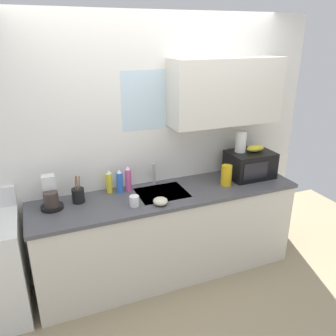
% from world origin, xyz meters
% --- Properties ---
extents(kitchen_wall_assembly, '(3.32, 0.42, 2.50)m').
position_xyz_m(kitchen_wall_assembly, '(0.14, 0.31, 1.37)').
color(kitchen_wall_assembly, white).
rests_on(kitchen_wall_assembly, ground).
extents(counter_unit, '(2.55, 0.63, 0.90)m').
position_xyz_m(counter_unit, '(-0.00, 0.00, 0.46)').
color(counter_unit, silver).
rests_on(counter_unit, ground).
extents(sink_faucet, '(0.03, 0.03, 0.21)m').
position_xyz_m(sink_faucet, '(-0.05, 0.24, 1.01)').
color(sink_faucet, '#B2B5BA').
rests_on(sink_faucet, counter_unit).
extents(microwave, '(0.46, 0.35, 0.27)m').
position_xyz_m(microwave, '(0.94, 0.05, 1.04)').
color(microwave, black).
rests_on(microwave, counter_unit).
extents(banana_bunch, '(0.20, 0.11, 0.07)m').
position_xyz_m(banana_bunch, '(0.99, 0.05, 1.20)').
color(banana_bunch, gold).
rests_on(banana_bunch, microwave).
extents(paper_towel_roll, '(0.11, 0.11, 0.22)m').
position_xyz_m(paper_towel_roll, '(0.84, 0.10, 1.28)').
color(paper_towel_roll, white).
rests_on(paper_towel_roll, microwave).
extents(coffee_maker, '(0.19, 0.21, 0.28)m').
position_xyz_m(coffee_maker, '(-1.04, 0.11, 1.00)').
color(coffee_maker, black).
rests_on(coffee_maker, counter_unit).
extents(dish_soap_bottle_pink, '(0.06, 0.06, 0.25)m').
position_xyz_m(dish_soap_bottle_pink, '(-0.33, 0.18, 1.02)').
color(dish_soap_bottle_pink, '#E55999').
rests_on(dish_soap_bottle_pink, counter_unit).
extents(dish_soap_bottle_blue, '(0.06, 0.06, 0.23)m').
position_xyz_m(dish_soap_bottle_blue, '(-0.42, 0.18, 1.01)').
color(dish_soap_bottle_blue, blue).
rests_on(dish_soap_bottle_blue, counter_unit).
extents(dish_soap_bottle_yellow, '(0.06, 0.06, 0.23)m').
position_xyz_m(dish_soap_bottle_yellow, '(-0.51, 0.21, 1.01)').
color(dish_soap_bottle_yellow, yellow).
rests_on(dish_soap_bottle_yellow, counter_unit).
extents(cereal_canister, '(0.10, 0.10, 0.21)m').
position_xyz_m(cereal_canister, '(0.60, -0.05, 1.00)').
color(cereal_canister, gold).
rests_on(cereal_canister, counter_unit).
extents(mug_white, '(0.08, 0.08, 0.09)m').
position_xyz_m(mug_white, '(-0.37, -0.14, 0.95)').
color(mug_white, white).
rests_on(mug_white, counter_unit).
extents(utensil_crock, '(0.11, 0.11, 0.26)m').
position_xyz_m(utensil_crock, '(-0.81, 0.12, 0.97)').
color(utensil_crock, black).
rests_on(utensil_crock, counter_unit).
extents(small_bowl, '(0.13, 0.13, 0.06)m').
position_xyz_m(small_bowl, '(-0.15, -0.20, 0.93)').
color(small_bowl, beige).
rests_on(small_bowl, counter_unit).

